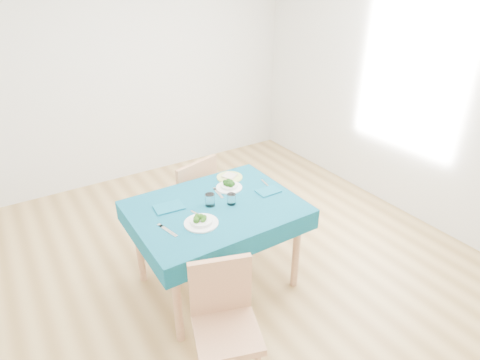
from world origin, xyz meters
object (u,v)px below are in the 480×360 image
chair_far (183,182)px  bowl_near (201,219)px  side_plate (230,177)px  table (217,246)px  bowl_far (229,185)px  chair_near (227,326)px

chair_far → bowl_near: chair_far is taller
bowl_near → side_plate: 0.74m
bowl_near → side_plate: size_ratio=1.10×
table → bowl_near: bearing=-142.4°
bowl_near → bowl_far: (0.44, 0.34, -0.00)m
chair_far → bowl_far: bearing=87.0°
chair_far → bowl_near: (-0.30, -0.96, 0.22)m
table → side_plate: 0.61m
chair_far → side_plate: size_ratio=5.14×
bowl_near → bowl_far: size_ratio=1.13×
table → bowl_near: bowl_near is taller
table → chair_far: bearing=83.4°
side_plate → chair_far: bearing=117.3°
bowl_far → bowl_near: bearing=-142.1°
chair_far → side_plate: (0.24, -0.47, 0.19)m
table → chair_near: (-0.41, -0.84, 0.10)m
chair_near → bowl_near: 0.77m
chair_far → side_plate: chair_far is taller
bowl_near → bowl_far: bowl_near is taller
chair_far → bowl_near: size_ratio=4.68×
bowl_near → chair_far: bearing=72.7°
table → side_plate: (0.33, 0.34, 0.38)m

